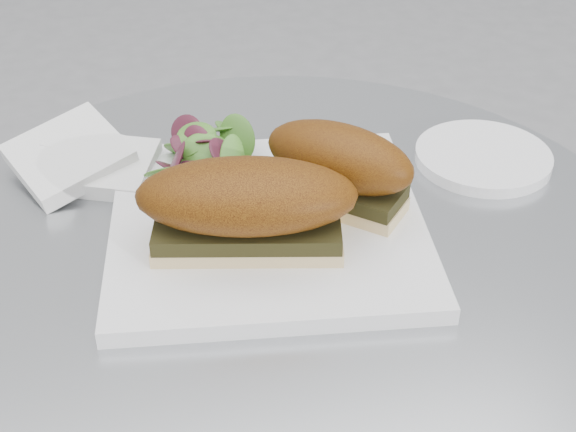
{
  "coord_description": "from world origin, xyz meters",
  "views": [
    {
      "loc": [
        -0.15,
        -0.55,
        1.17
      ],
      "look_at": [
        0.0,
        -0.01,
        0.77
      ],
      "focal_mm": 50.0,
      "sensor_mm": 36.0,
      "label": 1
    }
  ],
  "objects_px": {
    "sandwich_right": "(339,165)",
    "saucer": "(483,157)",
    "plate": "(267,224)",
    "sandwich_left": "(247,205)"
  },
  "relations": [
    {
      "from": "plate",
      "to": "sandwich_left",
      "type": "bearing_deg",
      "value": -125.36
    },
    {
      "from": "sandwich_left",
      "to": "saucer",
      "type": "relative_size",
      "value": 1.43
    },
    {
      "from": "plate",
      "to": "saucer",
      "type": "distance_m",
      "value": 0.25
    },
    {
      "from": "sandwich_right",
      "to": "saucer",
      "type": "height_order",
      "value": "sandwich_right"
    },
    {
      "from": "sandwich_right",
      "to": "saucer",
      "type": "xyz_separation_m",
      "value": [
        0.18,
        0.06,
        -0.05
      ]
    },
    {
      "from": "plate",
      "to": "sandwich_right",
      "type": "height_order",
      "value": "sandwich_right"
    },
    {
      "from": "sandwich_left",
      "to": "sandwich_right",
      "type": "distance_m",
      "value": 0.1
    },
    {
      "from": "plate",
      "to": "sandwich_right",
      "type": "distance_m",
      "value": 0.08
    },
    {
      "from": "sandwich_left",
      "to": "sandwich_right",
      "type": "relative_size",
      "value": 1.38
    },
    {
      "from": "plate",
      "to": "sandwich_right",
      "type": "bearing_deg",
      "value": 1.12
    }
  ]
}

